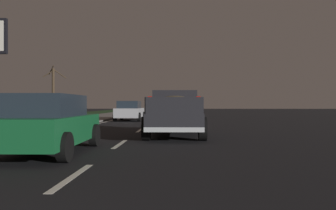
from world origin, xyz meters
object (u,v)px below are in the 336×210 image
object	(u,v)px
sedan_silver	(130,111)
sedan_green	(47,123)
pickup_truck	(175,112)
bare_tree_far	(53,90)

from	to	relation	value
sedan_silver	sedan_green	bearing A→B (deg)	-178.96
pickup_truck	sedan_silver	size ratio (longest dim) A/B	1.23
pickup_truck	sedan_silver	bearing A→B (deg)	15.55
pickup_truck	sedan_green	distance (m)	6.13
sedan_silver	sedan_green	size ratio (longest dim) A/B	1.00
pickup_truck	sedan_silver	xyz separation A→B (m)	(13.07, 3.64, -0.20)
sedan_silver	pickup_truck	bearing A→B (deg)	-164.45
sedan_green	bare_tree_far	distance (m)	29.71
pickup_truck	sedan_silver	distance (m)	13.57
bare_tree_far	sedan_green	bearing A→B (deg)	-160.52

